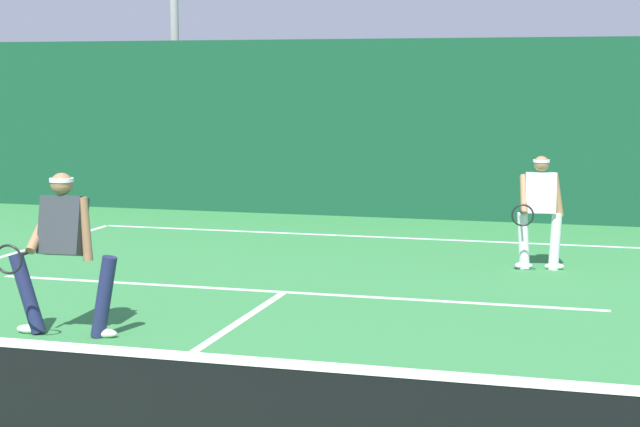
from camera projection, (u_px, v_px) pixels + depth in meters
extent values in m
cube|color=white|center=(369.00, 236.00, 17.16)|extent=(9.41, 0.10, 0.01)
cube|color=white|center=(284.00, 292.00, 12.78)|extent=(7.67, 0.10, 0.01)
cube|color=white|center=(179.00, 361.00, 9.68)|extent=(0.10, 6.40, 0.01)
cylinder|color=#1E234C|center=(104.00, 297.00, 10.52)|extent=(0.31, 0.17, 0.85)
cylinder|color=#1E234C|center=(27.00, 293.00, 10.69)|extent=(0.38, 0.17, 0.84)
ellipsoid|color=white|center=(105.00, 333.00, 10.57)|extent=(0.27, 0.13, 0.09)
ellipsoid|color=white|center=(29.00, 329.00, 10.74)|extent=(0.27, 0.13, 0.09)
cube|color=#2D3338|center=(63.00, 226.00, 10.52)|extent=(0.45, 0.39, 0.62)
cylinder|color=#9E704C|center=(85.00, 229.00, 10.47)|extent=(0.15, 0.11, 0.64)
cylinder|color=#9E704C|center=(41.00, 228.00, 10.57)|extent=(0.14, 0.57, 0.47)
sphere|color=#9E704C|center=(62.00, 184.00, 10.46)|extent=(0.22, 0.22, 0.22)
cylinder|color=white|center=(62.00, 180.00, 10.46)|extent=(0.26, 0.26, 0.04)
cylinder|color=black|center=(25.00, 253.00, 10.36)|extent=(0.05, 0.26, 0.03)
torus|color=black|center=(8.00, 259.00, 10.03)|extent=(0.29, 0.04, 0.29)
cylinder|color=silver|center=(555.00, 241.00, 14.21)|extent=(0.19, 0.16, 0.78)
cylinder|color=silver|center=(523.00, 241.00, 14.26)|extent=(0.21, 0.17, 0.78)
ellipsoid|color=white|center=(554.00, 266.00, 14.26)|extent=(0.27, 0.15, 0.09)
ellipsoid|color=white|center=(523.00, 266.00, 14.31)|extent=(0.27, 0.15, 0.09)
cube|color=silver|center=(541.00, 193.00, 14.15)|extent=(0.43, 0.30, 0.56)
cylinder|color=#9E704C|center=(557.00, 195.00, 14.13)|extent=(0.20, 0.12, 0.60)
cylinder|color=#9E704C|center=(524.00, 194.00, 14.18)|extent=(0.16, 0.45, 0.52)
sphere|color=#9E704C|center=(541.00, 164.00, 14.10)|extent=(0.21, 0.21, 0.21)
cylinder|color=white|center=(541.00, 161.00, 14.10)|extent=(0.26, 0.26, 0.04)
cylinder|color=black|center=(521.00, 212.00, 13.97)|extent=(0.07, 0.26, 0.03)
torus|color=black|center=(523.00, 215.00, 13.64)|extent=(0.29, 0.07, 0.29)
cube|color=#12442B|center=(398.00, 129.00, 19.22)|extent=(19.00, 0.12, 3.28)
cylinder|color=#9EA39E|center=(175.00, 30.00, 22.16)|extent=(0.18, 0.18, 7.13)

